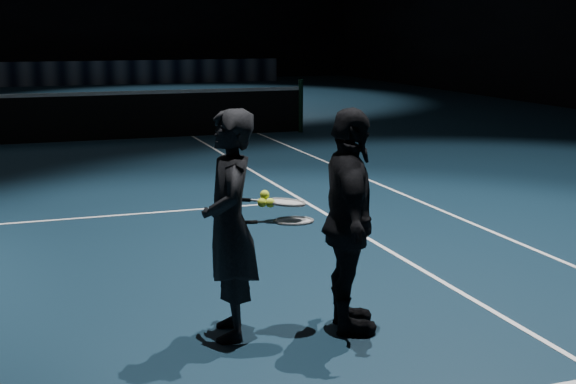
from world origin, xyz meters
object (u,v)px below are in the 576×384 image
at_px(racket_upper, 286,202).
at_px(tennis_balls, 266,200).
at_px(player_a, 230,225).
at_px(racket_lower, 293,221).
at_px(player_b, 349,222).

relative_size(racket_upper, tennis_balls, 5.67).
xyz_separation_m(player_a, racket_upper, (0.40, -0.05, 0.14)).
height_order(player_a, racket_upper, player_a).
relative_size(racket_lower, racket_upper, 1.00).
relative_size(player_a, player_b, 1.00).
bearing_deg(racket_lower, tennis_balls, 178.53).
bearing_deg(racket_upper, player_a, -178.29).
xyz_separation_m(racket_lower, tennis_balls, (-0.19, 0.05, 0.15)).
relative_size(player_b, tennis_balls, 13.55).
height_order(player_b, tennis_balls, player_b).
bearing_deg(racket_lower, player_b, -0.00).
xyz_separation_m(player_a, tennis_balls, (0.25, -0.05, 0.17)).
height_order(player_a, tennis_balls, player_a).
distance_m(racket_lower, racket_upper, 0.14).
bearing_deg(player_a, player_b, 88.01).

